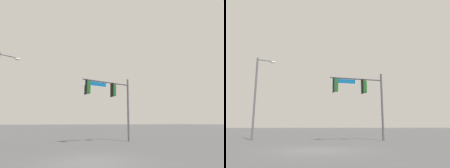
{
  "view_description": "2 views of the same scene",
  "coord_description": "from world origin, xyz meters",
  "views": [
    {
      "loc": [
        2.24,
        7.83,
        1.68
      ],
      "look_at": [
        -3.33,
        -5.67,
        4.95
      ],
      "focal_mm": 28.0,
      "sensor_mm": 36.0,
      "label": 1
    },
    {
      "loc": [
        0.14,
        11.75,
        1.21
      ],
      "look_at": [
        -1.88,
        -8.71,
        5.22
      ],
      "focal_mm": 35.0,
      "sensor_mm": 36.0,
      "label": 2
    }
  ],
  "objects": [
    {
      "name": "ground_plane",
      "position": [
        0.0,
        0.0,
        0.0
      ],
      "size": [
        400.0,
        400.0,
        0.0
      ],
      "primitive_type": "plane",
      "color": "#474749"
    },
    {
      "name": "signal_pole_near",
      "position": [
        -3.73,
        -7.01,
        4.27
      ],
      "size": [
        4.85,
        1.14,
        5.98
      ],
      "color": "#47474C",
      "rests_on": "ground_plane"
    }
  ]
}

